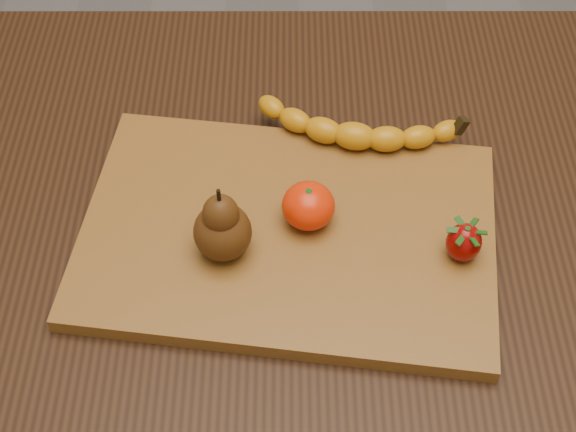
{
  "coord_description": "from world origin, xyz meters",
  "views": [
    {
      "loc": [
        -0.03,
        -0.59,
        1.48
      ],
      "look_at": [
        -0.03,
        -0.06,
        0.8
      ],
      "focal_mm": 50.0,
      "sensor_mm": 36.0,
      "label": 1
    }
  ],
  "objects_px": {
    "table": "(315,250)",
    "pear": "(222,222)",
    "cutting_board": "(288,233)",
    "mandarin": "(308,206)"
  },
  "relations": [
    {
      "from": "table",
      "to": "pear",
      "type": "height_order",
      "value": "pear"
    },
    {
      "from": "cutting_board",
      "to": "mandarin",
      "type": "xyz_separation_m",
      "value": [
        0.02,
        0.01,
        0.03
      ]
    },
    {
      "from": "cutting_board",
      "to": "pear",
      "type": "height_order",
      "value": "pear"
    },
    {
      "from": "table",
      "to": "cutting_board",
      "type": "distance_m",
      "value": 0.13
    },
    {
      "from": "table",
      "to": "mandarin",
      "type": "height_order",
      "value": "mandarin"
    },
    {
      "from": "pear",
      "to": "mandarin",
      "type": "distance_m",
      "value": 0.1
    },
    {
      "from": "pear",
      "to": "cutting_board",
      "type": "bearing_deg",
      "value": 23.45
    },
    {
      "from": "table",
      "to": "pear",
      "type": "relative_size",
      "value": 10.4
    },
    {
      "from": "cutting_board",
      "to": "pear",
      "type": "bearing_deg",
      "value": -149.14
    },
    {
      "from": "table",
      "to": "mandarin",
      "type": "xyz_separation_m",
      "value": [
        -0.01,
        -0.04,
        0.14
      ]
    }
  ]
}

